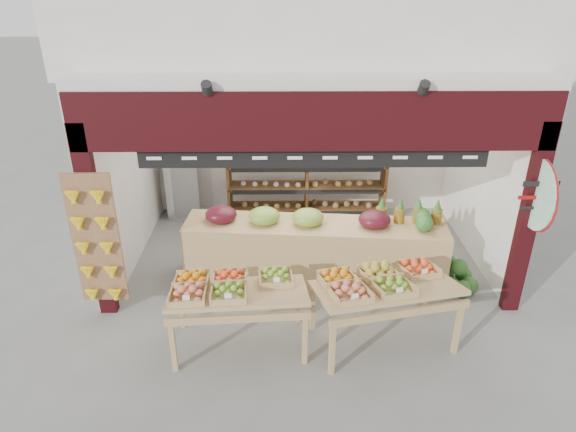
{
  "coord_description": "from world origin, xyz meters",
  "views": [
    {
      "loc": [
        -0.36,
        -6.86,
        4.25
      ],
      "look_at": [
        -0.29,
        -0.2,
        1.01
      ],
      "focal_mm": 32.0,
      "sensor_mm": 36.0,
      "label": 1
    }
  ],
  "objects_px": {
    "mid_counter": "(313,250)",
    "display_table_left": "(229,289)",
    "display_table_right": "(380,284)",
    "back_shelving": "(307,168)",
    "watermelon_pile": "(455,277)",
    "cardboard_stack": "(234,232)",
    "refrigerator": "(188,177)"
  },
  "relations": [
    {
      "from": "cardboard_stack",
      "to": "mid_counter",
      "type": "height_order",
      "value": "mid_counter"
    },
    {
      "from": "cardboard_stack",
      "to": "display_table_right",
      "type": "bearing_deg",
      "value": -51.98
    },
    {
      "from": "display_table_right",
      "to": "watermelon_pile",
      "type": "distance_m",
      "value": 1.89
    },
    {
      "from": "mid_counter",
      "to": "display_table_left",
      "type": "bearing_deg",
      "value": -127.2
    },
    {
      "from": "display_table_right",
      "to": "cardboard_stack",
      "type": "bearing_deg",
      "value": 128.02
    },
    {
      "from": "mid_counter",
      "to": "watermelon_pile",
      "type": "bearing_deg",
      "value": -6.85
    },
    {
      "from": "display_table_right",
      "to": "watermelon_pile",
      "type": "bearing_deg",
      "value": 40.45
    },
    {
      "from": "cardboard_stack",
      "to": "watermelon_pile",
      "type": "xyz_separation_m",
      "value": [
        3.33,
        -1.38,
        -0.05
      ]
    },
    {
      "from": "display_table_left",
      "to": "back_shelving",
      "type": "bearing_deg",
      "value": 72.32
    },
    {
      "from": "display_table_left",
      "to": "watermelon_pile",
      "type": "xyz_separation_m",
      "value": [
        3.15,
        1.19,
        -0.63
      ]
    },
    {
      "from": "back_shelving",
      "to": "cardboard_stack",
      "type": "distance_m",
      "value": 1.69
    },
    {
      "from": "back_shelving",
      "to": "refrigerator",
      "type": "relative_size",
      "value": 1.75
    },
    {
      "from": "watermelon_pile",
      "to": "refrigerator",
      "type": "bearing_deg",
      "value": 149.97
    },
    {
      "from": "refrigerator",
      "to": "watermelon_pile",
      "type": "relative_size",
      "value": 2.56
    },
    {
      "from": "mid_counter",
      "to": "display_table_right",
      "type": "xyz_separation_m",
      "value": [
        0.71,
        -1.4,
        0.32
      ]
    },
    {
      "from": "watermelon_pile",
      "to": "cardboard_stack",
      "type": "bearing_deg",
      "value": 157.45
    },
    {
      "from": "display_table_left",
      "to": "display_table_right",
      "type": "height_order",
      "value": "display_table_right"
    },
    {
      "from": "back_shelving",
      "to": "cardboard_stack",
      "type": "height_order",
      "value": "back_shelving"
    },
    {
      "from": "cardboard_stack",
      "to": "mid_counter",
      "type": "relative_size",
      "value": 0.25
    },
    {
      "from": "back_shelving",
      "to": "refrigerator",
      "type": "distance_m",
      "value": 2.19
    },
    {
      "from": "back_shelving",
      "to": "mid_counter",
      "type": "distance_m",
      "value": 2.0
    },
    {
      "from": "back_shelving",
      "to": "mid_counter",
      "type": "bearing_deg",
      "value": -89.33
    },
    {
      "from": "mid_counter",
      "to": "watermelon_pile",
      "type": "xyz_separation_m",
      "value": [
        2.06,
        -0.25,
        -0.33
      ]
    },
    {
      "from": "display_table_left",
      "to": "watermelon_pile",
      "type": "bearing_deg",
      "value": 20.75
    },
    {
      "from": "display_table_right",
      "to": "display_table_left",
      "type": "bearing_deg",
      "value": -178.58
    },
    {
      "from": "cardboard_stack",
      "to": "watermelon_pile",
      "type": "relative_size",
      "value": 1.53
    },
    {
      "from": "back_shelving",
      "to": "cardboard_stack",
      "type": "bearing_deg",
      "value": -147.71
    },
    {
      "from": "refrigerator",
      "to": "mid_counter",
      "type": "relative_size",
      "value": 0.42
    },
    {
      "from": "back_shelving",
      "to": "display_table_right",
      "type": "bearing_deg",
      "value": -77.56
    },
    {
      "from": "display_table_left",
      "to": "watermelon_pile",
      "type": "distance_m",
      "value": 3.43
    },
    {
      "from": "back_shelving",
      "to": "refrigerator",
      "type": "height_order",
      "value": "back_shelving"
    },
    {
      "from": "refrigerator",
      "to": "display_table_left",
      "type": "xyz_separation_m",
      "value": [
        1.09,
        -3.64,
        0.01
      ]
    }
  ]
}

